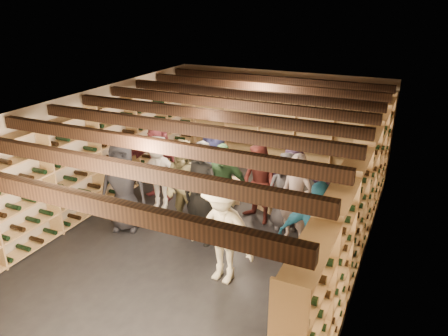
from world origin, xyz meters
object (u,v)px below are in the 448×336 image
at_px(person_5, 159,161).
at_px(person_7, 296,200).
at_px(crate_stack_right, 268,202).
at_px(person_3, 222,231).
at_px(person_8, 259,184).
at_px(person_11, 293,181).
at_px(person_9, 159,173).
at_px(person_10, 222,187).
at_px(person_4, 315,241).
at_px(crate_stack_left, 228,190).
at_px(person_2, 185,187).
at_px(person_0, 123,186).
at_px(crate_loose, 308,204).
at_px(person_12, 286,191).
at_px(person_1, 201,194).
at_px(person_6, 214,168).

height_order(person_5, person_7, person_5).
relative_size(crate_stack_right, person_3, 0.34).
bearing_deg(person_8, person_11, 69.52).
xyz_separation_m(person_8, person_9, (-2.05, -0.32, -0.01)).
bearing_deg(person_10, person_4, -45.75).
xyz_separation_m(crate_stack_left, person_2, (-0.22, -1.42, 0.62)).
bearing_deg(person_2, person_7, 16.60).
bearing_deg(person_0, crate_loose, 17.45).
bearing_deg(person_10, person_2, -163.51).
xyz_separation_m(person_7, person_8, (-0.86, 0.48, -0.05)).
relative_size(person_8, person_12, 1.04).
bearing_deg(crate_stack_left, person_8, -30.82).
xyz_separation_m(person_1, person_6, (-0.41, 1.36, -0.07)).
height_order(person_7, person_8, person_7).
xyz_separation_m(crate_stack_left, person_6, (-0.15, -0.32, 0.61)).
bearing_deg(crate_stack_right, person_7, -50.68).
bearing_deg(crate_stack_left, person_1, -81.21).
distance_m(crate_stack_left, crate_loose, 1.72).
bearing_deg(person_10, crate_stack_left, 95.36).
bearing_deg(person_5, person_10, -12.76).
bearing_deg(person_1, person_3, -35.72).
distance_m(person_0, person_8, 2.54).
xyz_separation_m(person_0, person_4, (3.69, -0.49, 0.05)).
xyz_separation_m(crate_stack_right, person_0, (-2.20, -1.85, 0.70)).
xyz_separation_m(person_2, person_7, (1.98, 0.40, -0.04)).
height_order(person_0, person_2, person_2).
relative_size(person_0, person_10, 1.03).
height_order(crate_loose, person_10, person_10).
distance_m(crate_stack_right, person_11, 0.75).
distance_m(person_8, person_12, 0.55).
distance_m(crate_stack_left, person_3, 2.83).
xyz_separation_m(crate_loose, person_3, (-0.58, -3.00, 0.77)).
xyz_separation_m(person_2, person_3, (1.30, -1.13, -0.03)).
height_order(crate_loose, person_0, person_0).
bearing_deg(person_11, person_3, -115.71).
bearing_deg(crate_stack_right, person_0, -139.90).
relative_size(person_2, person_12, 1.17).
xyz_separation_m(person_0, person_2, (1.05, 0.43, 0.01)).
relative_size(crate_stack_left, crate_stack_right, 1.00).
relative_size(person_1, person_8, 1.20).
xyz_separation_m(person_0, person_12, (2.72, 1.29, -0.11)).
bearing_deg(crate_loose, person_7, -86.06).
bearing_deg(crate_stack_left, person_9, -143.47).
bearing_deg(person_3, person_9, 150.39).
height_order(person_3, person_7, person_3).
height_order(crate_stack_right, person_9, person_9).
height_order(person_1, person_12, person_1).
xyz_separation_m(crate_loose, person_6, (-1.81, -0.77, 0.78)).
xyz_separation_m(person_5, person_7, (3.20, -0.63, -0.01)).
bearing_deg(person_0, person_4, -28.33).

